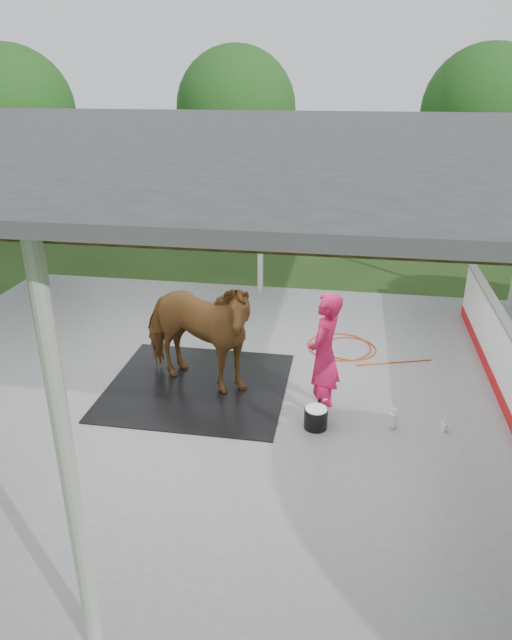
% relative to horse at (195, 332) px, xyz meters
% --- Properties ---
extents(ground, '(100.00, 100.00, 0.00)m').
position_rel_horse_xyz_m(ground, '(0.30, 0.01, -1.05)').
color(ground, '#1E3814').
extents(concrete_slab, '(12.00, 10.00, 0.05)m').
position_rel_horse_xyz_m(concrete_slab, '(0.30, 0.01, -1.02)').
color(concrete_slab, slate).
rests_on(concrete_slab, ground).
extents(pavilion_structure, '(12.60, 10.60, 4.05)m').
position_rel_horse_xyz_m(pavilion_structure, '(0.30, 0.01, 2.92)').
color(pavilion_structure, beige).
rests_on(pavilion_structure, ground).
extents(tree_belt, '(28.00, 28.00, 5.80)m').
position_rel_horse_xyz_m(tree_belt, '(0.60, 0.91, 2.74)').
color(tree_belt, '#382314').
rests_on(tree_belt, ground).
extents(rubber_mat, '(2.92, 2.74, 0.02)m').
position_rel_horse_xyz_m(rubber_mat, '(0.00, 0.00, -0.99)').
color(rubber_mat, black).
rests_on(rubber_mat, concrete_slab).
extents(horse, '(2.53, 1.78, 1.95)m').
position_rel_horse_xyz_m(horse, '(0.00, 0.00, 0.00)').
color(horse, brown).
rests_on(horse, rubber_mat).
extents(handler, '(0.66, 0.81, 1.93)m').
position_rel_horse_xyz_m(handler, '(2.07, -0.42, -0.03)').
color(handler, '#C51548').
rests_on(handler, concrete_slab).
extents(wash_bucket, '(0.35, 0.35, 0.32)m').
position_rel_horse_xyz_m(wash_bucket, '(2.02, -0.87, -0.83)').
color(wash_bucket, black).
rests_on(wash_bucket, concrete_slab).
extents(soap_bottle_a, '(0.17, 0.17, 0.32)m').
position_rel_horse_xyz_m(soap_bottle_a, '(3.13, -0.69, -0.84)').
color(soap_bottle_a, silver).
rests_on(soap_bottle_a, concrete_slab).
extents(soap_bottle_b, '(0.11, 0.11, 0.17)m').
position_rel_horse_xyz_m(soap_bottle_b, '(3.86, -0.65, -0.91)').
color(soap_bottle_b, '#338CD8').
rests_on(soap_bottle_b, concrete_slab).
extents(hose_coil, '(2.28, 1.34, 0.02)m').
position_rel_horse_xyz_m(hose_coil, '(2.37, 1.87, -0.98)').
color(hose_coil, '#A0330B').
rests_on(hose_coil, concrete_slab).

